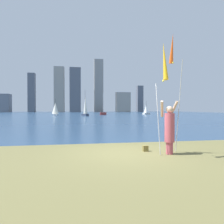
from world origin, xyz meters
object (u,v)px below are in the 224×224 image
object	(u,v)px
person	(169,128)
sailboat_3	(146,110)
kite_flag_right	(172,52)
kite_flag_left	(164,64)
sailboat_1	(85,107)
sailboat_4	(103,113)
sailboat_2	(55,109)
bag	(145,148)

from	to	relation	value
person	sailboat_3	size ratio (longest dim) A/B	0.48
person	kite_flag_right	size ratio (longest dim) A/B	0.42
kite_flag_left	person	bearing A→B (deg)	47.86
sailboat_1	sailboat_3	world-z (taller)	sailboat_1
person	sailboat_1	size ratio (longest dim) A/B	0.31
sailboat_4	sailboat_2	bearing A→B (deg)	-162.43
bag	sailboat_2	distance (m)	45.02
kite_flag_left	sailboat_3	size ratio (longest dim) A/B	0.95
kite_flag_left	sailboat_2	distance (m)	46.10
kite_flag_right	kite_flag_left	bearing A→B (deg)	-127.17
sailboat_2	sailboat_4	world-z (taller)	sailboat_4
bag	sailboat_4	bearing A→B (deg)	84.29
kite_flag_left	bag	world-z (taller)	kite_flag_left
kite_flag_left	sailboat_3	world-z (taller)	sailboat_3
person	sailboat_3	xyz separation A→B (m)	(16.86, 51.00, 0.32)
kite_flag_left	sailboat_2	bearing A→B (deg)	99.31
sailboat_1	person	bearing A→B (deg)	-88.67
sailboat_1	sailboat_2	xyz separation A→B (m)	(-6.90, 4.52, -0.48)
sailboat_1	sailboat_3	xyz separation A→B (m)	(17.80, 10.48, -0.80)
bag	sailboat_1	distance (m)	39.95
person	sailboat_4	size ratio (longest dim) A/B	0.31
sailboat_2	sailboat_1	bearing A→B (deg)	-33.22
kite_flag_right	sailboat_3	world-z (taller)	kite_flag_right
sailboat_1	sailboat_3	bearing A→B (deg)	30.48
kite_flag_right	sailboat_4	size ratio (longest dim) A/B	0.74
sailboat_1	sailboat_2	bearing A→B (deg)	146.78
kite_flag_left	sailboat_2	world-z (taller)	sailboat_2
kite_flag_right	sailboat_1	bearing A→B (deg)	91.91
sailboat_2	sailboat_3	xyz separation A→B (m)	(24.70, 5.96, -0.32)
bag	kite_flag_right	bearing A→B (deg)	-1.48
person	sailboat_2	bearing A→B (deg)	108.10
sailboat_4	kite_flag_left	bearing A→B (deg)	-95.28
kite_flag_right	sailboat_4	xyz separation A→B (m)	(3.78, 48.25, -3.28)
bag	sailboat_4	xyz separation A→B (m)	(4.82, 48.22, 0.30)
kite_flag_left	sailboat_4	size ratio (longest dim) A/B	0.62
kite_flag_left	bag	distance (m)	3.10
sailboat_3	sailboat_4	bearing A→B (deg)	-170.37
sailboat_2	sailboat_4	distance (m)	12.65
bag	sailboat_3	xyz separation A→B (m)	(17.51, 50.38, 1.12)
sailboat_3	kite_flag_right	bearing A→B (deg)	-108.10
sailboat_2	sailboat_3	size ratio (longest dim) A/B	1.03
person	kite_flag_right	bearing A→B (deg)	65.10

